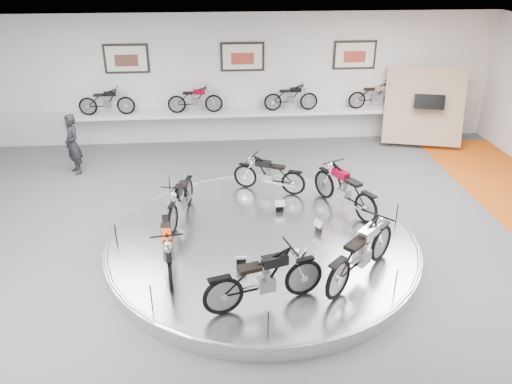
{
  "coord_description": "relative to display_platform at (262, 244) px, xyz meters",
  "views": [
    {
      "loc": [
        -0.86,
        -8.53,
        5.73
      ],
      "look_at": [
        -0.11,
        0.6,
        1.21
      ],
      "focal_mm": 35.0,
      "sensor_mm": 36.0,
      "label": 1
    }
  ],
  "objects": [
    {
      "name": "display_platform",
      "position": [
        0.0,
        0.0,
        0.0
      ],
      "size": [
        6.4,
        6.4,
        0.3
      ],
      "primitive_type": "cylinder",
      "color": "silver",
      "rests_on": "floor"
    },
    {
      "name": "ceiling",
      "position": [
        0.0,
        -0.3,
        3.85
      ],
      "size": [
        16.0,
        16.0,
        0.0
      ],
      "primitive_type": "plane",
      "rotation": [
        3.14,
        0.0,
        0.0
      ],
      "color": "white",
      "rests_on": "wall_back"
    },
    {
      "name": "bike_d",
      "position": [
        -1.84,
        -0.97,
        0.64
      ],
      "size": [
        0.79,
        1.74,
        0.99
      ],
      "primitive_type": null,
      "rotation": [
        0.0,
        0.0,
        4.84
      ],
      "color": "#C62700",
      "rests_on": "display_platform"
    },
    {
      "name": "bike_b",
      "position": [
        0.36,
        2.18,
        0.61
      ],
      "size": [
        1.65,
        1.13,
        0.92
      ],
      "primitive_type": null,
      "rotation": [
        0.0,
        0.0,
        2.72
      ],
      "color": "black",
      "rests_on": "display_platform"
    },
    {
      "name": "shelf_bike_d",
      "position": [
        4.2,
        6.4,
        1.27
      ],
      "size": [
        1.22,
        0.43,
        0.73
      ],
      "primitive_type": null,
      "color": "silver",
      "rests_on": "shelf"
    },
    {
      "name": "wall_back",
      "position": [
        0.0,
        6.7,
        1.85
      ],
      "size": [
        16.0,
        0.0,
        16.0
      ],
      "primitive_type": "plane",
      "rotation": [
        1.57,
        0.0,
        0.0
      ],
      "color": "silver",
      "rests_on": "floor"
    },
    {
      "name": "dado_band",
      "position": [
        0.0,
        6.68,
        0.4
      ],
      "size": [
        15.68,
        0.04,
        1.1
      ],
      "primitive_type": "cube",
      "color": "#BCBCBA",
      "rests_on": "floor"
    },
    {
      "name": "poster_right",
      "position": [
        3.5,
        6.66,
        2.55
      ],
      "size": [
        1.35,
        0.06,
        0.88
      ],
      "primitive_type": "cube",
      "color": "beige",
      "rests_on": "wall_back"
    },
    {
      "name": "visitor",
      "position": [
        -4.83,
        4.41,
        0.7
      ],
      "size": [
        0.69,
        0.74,
        1.7
      ],
      "primitive_type": "imported",
      "rotation": [
        0.0,
        0.0,
        -0.94
      ],
      "color": "black",
      "rests_on": "floor"
    },
    {
      "name": "shelf",
      "position": [
        0.0,
        6.4,
        0.85
      ],
      "size": [
        11.0,
        0.55,
        0.1
      ],
      "primitive_type": "cube",
      "color": "silver",
      "rests_on": "wall_back"
    },
    {
      "name": "display_panel",
      "position": [
        5.6,
        5.8,
        1.1
      ],
      "size": [
        2.56,
        1.52,
        2.3
      ],
      "primitive_type": "cube",
      "rotation": [
        -0.35,
        0.0,
        -0.26
      ],
      "color": "tan",
      "rests_on": "floor"
    },
    {
      "name": "bike_e",
      "position": [
        -0.17,
        -2.13,
        0.68
      ],
      "size": [
        1.91,
        1.11,
        1.06
      ],
      "primitive_type": null,
      "rotation": [
        0.0,
        0.0,
        6.56
      ],
      "color": "black",
      "rests_on": "display_platform"
    },
    {
      "name": "poster_left",
      "position": [
        -3.5,
        6.66,
        2.55
      ],
      "size": [
        1.35,
        0.06,
        0.88
      ],
      "primitive_type": "cube",
      "color": "beige",
      "rests_on": "wall_back"
    },
    {
      "name": "platform_rim",
      "position": [
        0.0,
        0.0,
        0.12
      ],
      "size": [
        6.4,
        6.4,
        0.1
      ],
      "primitive_type": "torus",
      "color": "#B2B2BA",
      "rests_on": "display_platform"
    },
    {
      "name": "shelf_bike_a",
      "position": [
        -4.2,
        6.4,
        1.27
      ],
      "size": [
        1.22,
        0.43,
        0.73
      ],
      "primitive_type": null,
      "color": "black",
      "rests_on": "shelf"
    },
    {
      "name": "floor",
      "position": [
        0.0,
        -0.3,
        -0.15
      ],
      "size": [
        16.0,
        16.0,
        0.0
      ],
      "primitive_type": "plane",
      "color": "#505052",
      "rests_on": "ground"
    },
    {
      "name": "bike_a",
      "position": [
        1.97,
        1.09,
        0.68
      ],
      "size": [
        1.38,
        1.88,
        1.05
      ],
      "primitive_type": null,
      "rotation": [
        0.0,
        0.0,
        2.05
      ],
      "color": "maroon",
      "rests_on": "display_platform"
    },
    {
      "name": "shelf_bike_c",
      "position": [
        1.5,
        6.4,
        1.27
      ],
      "size": [
        1.22,
        0.43,
        0.73
      ],
      "primitive_type": null,
      "color": "black",
      "rests_on": "shelf"
    },
    {
      "name": "poster_center",
      "position": [
        0.0,
        6.66,
        2.55
      ],
      "size": [
        1.35,
        0.06,
        0.88
      ],
      "primitive_type": "cube",
      "color": "beige",
      "rests_on": "wall_back"
    },
    {
      "name": "bike_c",
      "position": [
        -1.71,
        1.0,
        0.62
      ],
      "size": [
        0.9,
        1.69,
        0.95
      ],
      "primitive_type": null,
      "rotation": [
        0.0,
        0.0,
        4.49
      ],
      "color": "black",
      "rests_on": "display_platform"
    },
    {
      "name": "shelf_bike_b",
      "position": [
        -1.5,
        6.4,
        1.27
      ],
      "size": [
        1.22,
        0.43,
        0.73
      ],
      "primitive_type": null,
      "color": "maroon",
      "rests_on": "shelf"
    },
    {
      "name": "bike_f",
      "position": [
        1.63,
        -1.53,
        0.71
      ],
      "size": [
        1.83,
        1.82,
        1.12
      ],
      "primitive_type": null,
      "rotation": [
        0.0,
        0.0,
        7.06
      ],
      "color": "silver",
      "rests_on": "display_platform"
    }
  ]
}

